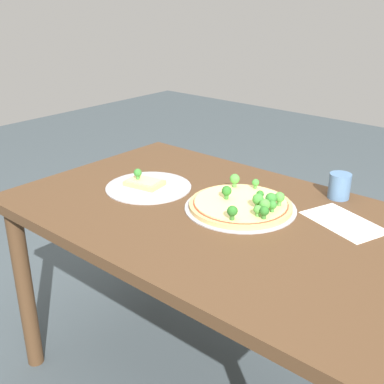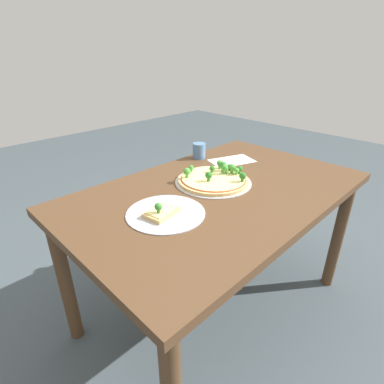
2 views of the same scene
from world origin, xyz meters
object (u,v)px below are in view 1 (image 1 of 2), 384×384
(dining_table, at_px, (219,237))
(drinking_cup, at_px, (339,186))
(pizza_tray_slice, at_px, (146,185))
(pizza_tray_whole, at_px, (242,204))

(dining_table, xyz_separation_m, drinking_cup, (0.23, 0.35, 0.13))
(dining_table, relative_size, pizza_tray_slice, 4.48)
(pizza_tray_slice, bearing_deg, drinking_cup, 32.38)
(pizza_tray_slice, bearing_deg, dining_table, 0.33)
(dining_table, height_order, pizza_tray_slice, pizza_tray_slice)
(pizza_tray_whole, relative_size, drinking_cup, 4.16)
(pizza_tray_slice, relative_size, drinking_cup, 3.53)
(pizza_tray_whole, xyz_separation_m, pizza_tray_slice, (-0.36, -0.07, -0.01))
(dining_table, distance_m, pizza_tray_slice, 0.33)
(pizza_tray_whole, xyz_separation_m, drinking_cup, (0.19, 0.28, 0.03))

